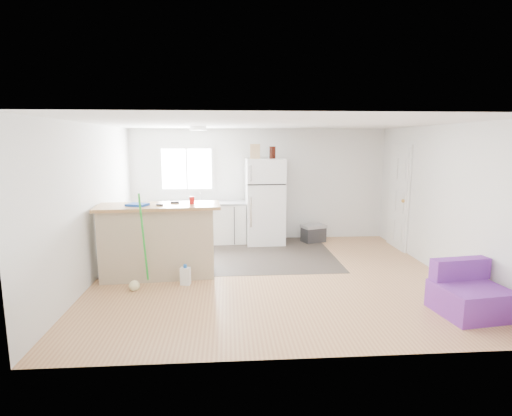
{
  "coord_description": "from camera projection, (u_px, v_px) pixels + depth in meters",
  "views": [
    {
      "loc": [
        -0.68,
        -6.12,
        2.13
      ],
      "look_at": [
        -0.2,
        0.7,
        0.99
      ],
      "focal_mm": 28.0,
      "sensor_mm": 36.0,
      "label": 1
    }
  ],
  "objects": [
    {
      "name": "room",
      "position": [
        272.0,
        202.0,
        6.22
      ],
      "size": [
        5.51,
        5.01,
        2.41
      ],
      "color": "#AC7048",
      "rests_on": "ground"
    },
    {
      "name": "vinyl_zone",
      "position": [
        226.0,
        254.0,
        7.6
      ],
      "size": [
        4.05,
        2.5,
        0.0
      ],
      "primitive_type": "cube",
      "color": "#322B25",
      "rests_on": "floor"
    },
    {
      "name": "window",
      "position": [
        187.0,
        169.0,
        8.5
      ],
      "size": [
        1.18,
        0.06,
        0.98
      ],
      "color": "white",
      "rests_on": "back_wall"
    },
    {
      "name": "interior_door",
      "position": [
        399.0,
        198.0,
        7.97
      ],
      "size": [
        0.11,
        0.92,
        2.1
      ],
      "color": "white",
      "rests_on": "right_wall"
    },
    {
      "name": "ceiling_fixture",
      "position": [
        198.0,
        128.0,
        7.13
      ],
      "size": [
        0.3,
        0.3,
        0.07
      ],
      "primitive_type": "cylinder",
      "color": "white",
      "rests_on": "ceiling"
    },
    {
      "name": "kitchen_cabinets",
      "position": [
        201.0,
        222.0,
        8.42
      ],
      "size": [
        1.97,
        0.68,
        1.14
      ],
      "rotation": [
        0.0,
        0.0,
        0.04
      ],
      "color": "white",
      "rests_on": "floor"
    },
    {
      "name": "peninsula",
      "position": [
        158.0,
        240.0,
        6.3
      ],
      "size": [
        1.93,
        0.86,
        1.16
      ],
      "rotation": [
        0.0,
        0.0,
        0.08
      ],
      "color": "#CAB492",
      "rests_on": "floor"
    },
    {
      "name": "refrigerator",
      "position": [
        265.0,
        201.0,
        8.36
      ],
      "size": [
        0.81,
        0.77,
        1.78
      ],
      "rotation": [
        0.0,
        0.0,
        0.03
      ],
      "color": "white",
      "rests_on": "floor"
    },
    {
      "name": "cooler",
      "position": [
        313.0,
        233.0,
        8.54
      ],
      "size": [
        0.57,
        0.47,
        0.37
      ],
      "rotation": [
        0.0,
        0.0,
        0.35
      ],
      "color": "#29292B",
      "rests_on": "floor"
    },
    {
      "name": "purple_seat",
      "position": [
        469.0,
        295.0,
        4.99
      ],
      "size": [
        0.86,
        0.82,
        0.64
      ],
      "rotation": [
        0.0,
        0.0,
        0.13
      ],
      "color": "purple",
      "rests_on": "floor"
    },
    {
      "name": "cleaner_jug",
      "position": [
        185.0,
        276.0,
        5.99
      ],
      "size": [
        0.16,
        0.13,
        0.32
      ],
      "rotation": [
        0.0,
        0.0,
        -0.2
      ],
      "color": "white",
      "rests_on": "floor"
    },
    {
      "name": "mop",
      "position": [
        137.0,
        274.0,
        5.77
      ],
      "size": [
        0.23,
        0.4,
        1.43
      ],
      "rotation": [
        0.0,
        0.0,
        -0.01
      ],
      "color": "green",
      "rests_on": "floor"
    },
    {
      "name": "red_cup",
      "position": [
        192.0,
        200.0,
        6.26
      ],
      "size": [
        0.11,
        0.11,
        0.12
      ],
      "primitive_type": "cylinder",
      "rotation": [
        0.0,
        0.0,
        -0.43
      ],
      "color": "red",
      "rests_on": "peninsula"
    },
    {
      "name": "blue_tray",
      "position": [
        137.0,
        205.0,
        6.09
      ],
      "size": [
        0.36,
        0.31,
        0.04
      ],
      "primitive_type": "cube",
      "rotation": [
        0.0,
        0.0,
        -0.36
      ],
      "color": "blue",
      "rests_on": "peninsula"
    },
    {
      "name": "tool_a",
      "position": [
        175.0,
        202.0,
        6.34
      ],
      "size": [
        0.15,
        0.07,
        0.03
      ],
      "primitive_type": "cube",
      "rotation": [
        0.0,
        0.0,
        0.14
      ],
      "color": "black",
      "rests_on": "peninsula"
    },
    {
      "name": "tool_b",
      "position": [
        160.0,
        205.0,
        6.11
      ],
      "size": [
        0.11,
        0.08,
        0.03
      ],
      "primitive_type": "cube",
      "rotation": [
        0.0,
        0.0,
        -0.39
      ],
      "color": "black",
      "rests_on": "peninsula"
    },
    {
      "name": "cardboard_box",
      "position": [
        255.0,
        151.0,
        8.11
      ],
      "size": [
        0.2,
        0.1,
        0.3
      ],
      "primitive_type": "cube",
      "rotation": [
        0.0,
        0.0,
        -0.02
      ],
      "color": "tan",
      "rests_on": "refrigerator"
    },
    {
      "name": "bottle_left",
      "position": [
        271.0,
        153.0,
        8.12
      ],
      "size": [
        0.08,
        0.08,
        0.25
      ],
      "primitive_type": "cylinder",
      "rotation": [
        0.0,
        0.0,
        0.16
      ],
      "color": "#361009",
      "rests_on": "refrigerator"
    },
    {
      "name": "bottle_right",
      "position": [
        274.0,
        153.0,
        8.21
      ],
      "size": [
        0.09,
        0.09,
        0.25
      ],
      "primitive_type": "cylinder",
      "rotation": [
        0.0,
        0.0,
        0.31
      ],
      "color": "#361009",
      "rests_on": "refrigerator"
    }
  ]
}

